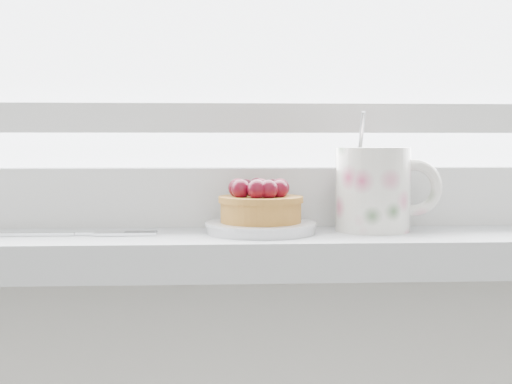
{
  "coord_description": "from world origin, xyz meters",
  "views": [
    {
      "loc": [
        -0.04,
        1.1,
        1.04
      ],
      "look_at": [
        0.01,
        1.88,
        0.99
      ],
      "focal_mm": 50.0,
      "sensor_mm": 36.0,
      "label": 1
    }
  ],
  "objects": [
    {
      "name": "floral_mug",
      "position": [
        0.14,
        1.9,
        0.99
      ],
      "size": [
        0.13,
        0.09,
        0.14
      ],
      "color": "silver",
      "rests_on": "windowsill"
    },
    {
      "name": "saucer",
      "position": [
        0.01,
        1.89,
        0.95
      ],
      "size": [
        0.12,
        0.12,
        0.01
      ],
      "primitive_type": "cylinder",
      "color": "silver",
      "rests_on": "windowsill"
    },
    {
      "name": "fork",
      "position": [
        -0.21,
        1.88,
        0.94
      ],
      "size": [
        0.21,
        0.03,
        0.0
      ],
      "color": "silver",
      "rests_on": "windowsill"
    },
    {
      "name": "raspberry_tart",
      "position": [
        0.01,
        1.89,
        0.97
      ],
      "size": [
        0.09,
        0.09,
        0.05
      ],
      "color": "#975F21",
      "rests_on": "saucer"
    }
  ]
}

